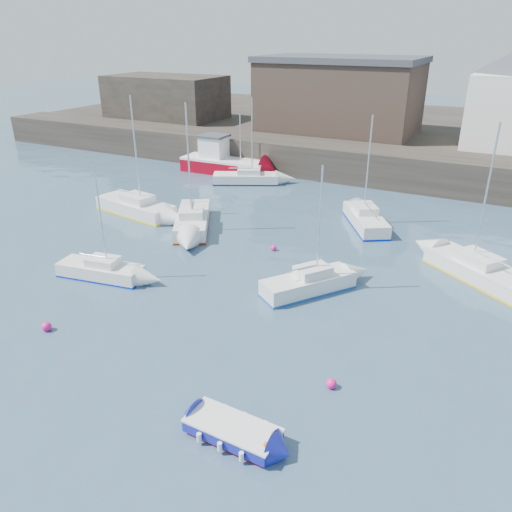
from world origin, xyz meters
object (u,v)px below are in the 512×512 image
at_px(fishing_boat, 223,161).
at_px(sailboat_b, 193,220).
at_px(sailboat_h, 246,178).
at_px(sailboat_a, 101,270).
at_px(buoy_mid, 331,388).
at_px(sailboat_f, 365,219).
at_px(sailboat_c, 309,283).
at_px(sailboat_e, 136,207).
at_px(buoy_near, 47,330).
at_px(buoy_far, 274,250).
at_px(sailboat_d, 481,271).
at_px(blue_dinghy, 233,431).

bearing_deg(fishing_boat, sailboat_b, -67.49).
bearing_deg(sailboat_h, sailboat_b, -80.36).
height_order(sailboat_a, sailboat_h, sailboat_h).
bearing_deg(sailboat_a, buoy_mid, -12.17).
distance_m(sailboat_b, buoy_mid, 19.02).
xyz_separation_m(fishing_boat, sailboat_f, (16.64, -8.27, -0.57)).
relative_size(sailboat_c, sailboat_e, 0.78).
xyz_separation_m(sailboat_h, buoy_near, (3.45, -25.97, -0.49)).
relative_size(sailboat_f, buoy_mid, 18.33).
xyz_separation_m(sailboat_a, buoy_mid, (14.75, -3.18, -0.45)).
bearing_deg(sailboat_b, sailboat_f, 28.60).
height_order(sailboat_c, sailboat_h, sailboat_h).
relative_size(sailboat_a, sailboat_c, 0.95).
xyz_separation_m(sailboat_c, sailboat_e, (-16.32, 5.62, 0.05)).
bearing_deg(sailboat_a, sailboat_f, 53.70).
height_order(sailboat_b, sailboat_h, sailboat_b).
height_order(fishing_boat, sailboat_c, sailboat_c).
distance_m(buoy_near, buoy_mid, 13.31).
xyz_separation_m(sailboat_a, buoy_near, (1.62, -5.35, -0.45)).
relative_size(sailboat_c, buoy_far, 18.15).
relative_size(sailboat_d, buoy_near, 18.89).
bearing_deg(sailboat_f, blue_dinghy, -85.52).
xyz_separation_m(sailboat_a, sailboat_e, (-5.30, 9.38, 0.12)).
xyz_separation_m(blue_dinghy, fishing_boat, (-18.37, 30.40, 0.76)).
height_order(buoy_near, buoy_far, buoy_near).
relative_size(fishing_boat, sailboat_b, 1.01).
xyz_separation_m(fishing_boat, sailboat_e, (0.42, -13.76, -0.54)).
relative_size(sailboat_a, buoy_near, 14.21).
distance_m(blue_dinghy, sailboat_f, 22.20).
distance_m(buoy_near, buoy_far, 14.29).
bearing_deg(sailboat_h, sailboat_e, -107.16).
distance_m(sailboat_f, buoy_near, 22.26).
relative_size(sailboat_e, buoy_mid, 20.89).
distance_m(blue_dinghy, sailboat_e, 24.49).
relative_size(sailboat_c, buoy_mid, 16.29).
bearing_deg(buoy_far, sailboat_a, -131.61).
distance_m(blue_dinghy, buoy_far, 16.18).
bearing_deg(sailboat_c, sailboat_h, 127.31).
bearing_deg(sailboat_h, sailboat_a, -84.93).
bearing_deg(buoy_mid, blue_dinghy, -117.16).
height_order(fishing_boat, sailboat_e, sailboat_e).
height_order(fishing_boat, sailboat_f, sailboat_f).
distance_m(sailboat_a, sailboat_h, 20.70).
distance_m(fishing_boat, buoy_mid, 33.36).
height_order(sailboat_c, sailboat_f, sailboat_f).
bearing_deg(sailboat_f, sailboat_c, -89.49).
relative_size(blue_dinghy, sailboat_a, 0.52).
relative_size(fishing_boat, buoy_near, 19.19).
bearing_deg(sailboat_c, buoy_far, 134.19).
bearing_deg(sailboat_a, blue_dinghy, -29.86).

